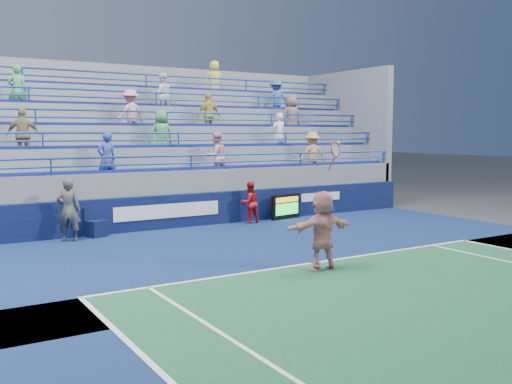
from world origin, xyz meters
TOP-DOWN VIEW (x-y plane):
  - ground at (0.00, 0.00)m, footprint 120.00×120.00m
  - sponsor_wall at (0.00, 6.50)m, footprint 18.00×0.32m
  - bleacher_stand at (-0.00, 10.27)m, footprint 18.00×5.60m
  - serve_speed_board at (3.47, 6.16)m, footprint 1.30×0.37m
  - judge_chair at (-3.38, 6.20)m, footprint 0.65×0.66m
  - tennis_player at (-0.17, -0.58)m, footprint 1.71×0.62m
  - line_judge at (-4.23, 5.88)m, footprint 0.78×0.66m
  - ball_girl at (1.87, 6.02)m, footprint 0.72×0.57m

SIDE VIEW (x-z plane):
  - ground at x=0.00m, z-range 0.00..0.00m
  - judge_chair at x=-3.38m, z-range -0.16..0.73m
  - serve_speed_board at x=3.47m, z-range 0.00..0.90m
  - sponsor_wall at x=0.00m, z-range 0.00..1.10m
  - ball_girl at x=1.87m, z-range 0.00..1.44m
  - tennis_player at x=-0.17m, z-range -0.54..2.37m
  - line_judge at x=-4.23m, z-range 0.00..1.83m
  - bleacher_stand at x=0.00m, z-range -1.52..4.61m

